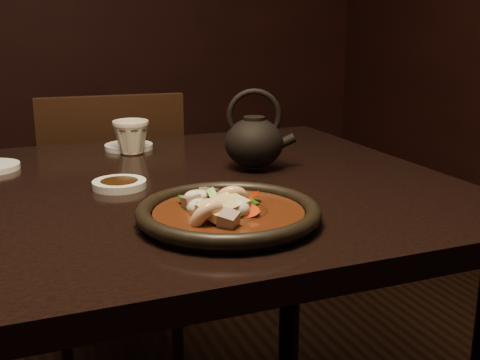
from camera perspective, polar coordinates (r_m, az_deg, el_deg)
name	(u,v)px	position (r m, az deg, el deg)	size (l,w,h in m)	color
table	(17,243)	(1.11, -20.36, -5.62)	(1.60, 0.90, 0.75)	black
chair	(114,222)	(1.82, -11.86, -3.95)	(0.44, 0.44, 0.85)	black
plate	(229,214)	(0.91, -1.09, -3.22)	(0.28, 0.28, 0.03)	black
stirfry	(224,210)	(0.90, -1.49, -2.89)	(0.15, 0.16, 0.06)	#3D190B
soy_dish	(119,184)	(1.11, -11.37, -0.40)	(0.10, 0.10, 0.01)	white
saucer_right	(129,147)	(1.44, -10.50, 3.14)	(0.11, 0.11, 0.01)	white
tea_cup	(131,136)	(1.38, -10.29, 4.14)	(0.08, 0.08, 0.08)	silver
teapot	(254,140)	(1.22, 1.37, 3.81)	(0.14, 0.12, 0.16)	black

